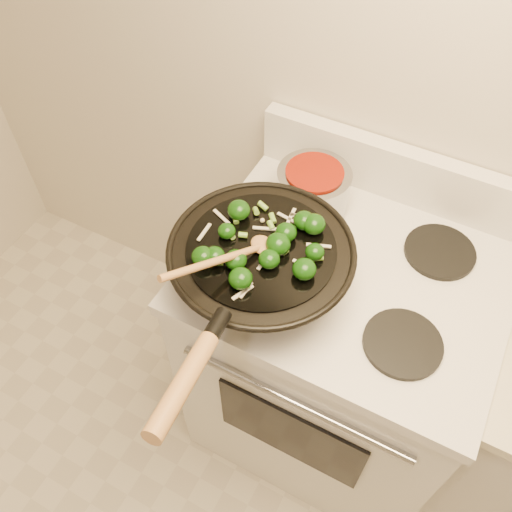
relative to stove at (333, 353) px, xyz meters
The scene contains 5 objects.
stove is the anchor object (origin of this frame).
wok 0.59m from the stove, 138.55° to the right, with size 0.43×0.72×0.24m.
stirfry 0.65m from the stove, 137.74° to the right, with size 0.30×0.30×0.05m.
wooden_spoon 0.70m from the stove, 132.77° to the right, with size 0.15×0.28×0.11m.
saucepan 0.57m from the stove, 141.20° to the left, with size 0.20×0.31×0.11m.
Camera 1 is at (0.06, 0.33, 2.00)m, focal length 38.00 mm.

